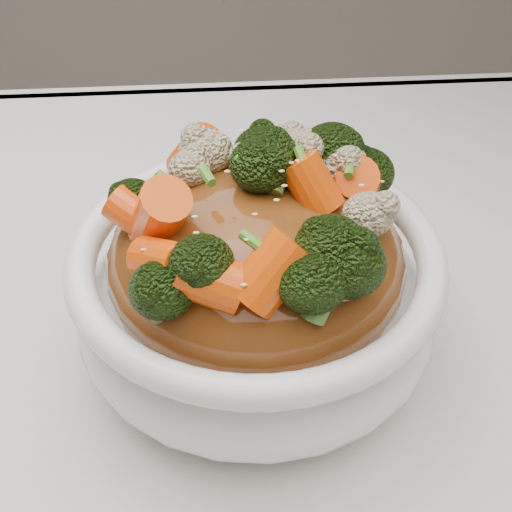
{
  "coord_description": "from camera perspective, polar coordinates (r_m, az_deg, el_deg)",
  "views": [
    {
      "loc": [
        0.01,
        -0.3,
        1.11
      ],
      "look_at": [
        0.03,
        0.03,
        0.83
      ],
      "focal_mm": 50.0,
      "sensor_mm": 36.0,
      "label": 1
    }
  ],
  "objects": [
    {
      "name": "sauce_base",
      "position": [
        0.43,
        0.0,
        -0.32
      ],
      "size": [
        0.19,
        0.19,
        0.1
      ],
      "primitive_type": "ellipsoid",
      "rotation": [
        0.0,
        0.0,
        0.06
      ],
      "color": "#663211",
      "rests_on": "bowl"
    },
    {
      "name": "broccoli",
      "position": [
        0.39,
        0.0,
        6.82
      ],
      "size": [
        0.19,
        0.19,
        0.05
      ],
      "primitive_type": null,
      "rotation": [
        0.0,
        0.0,
        0.06
      ],
      "color": "black",
      "rests_on": "sauce_base"
    },
    {
      "name": "bowl",
      "position": [
        0.45,
        0.0,
        -3.29
      ],
      "size": [
        0.24,
        0.24,
        0.09
      ],
      "primitive_type": null,
      "rotation": [
        0.0,
        0.0,
        0.06
      ],
      "color": "white",
      "rests_on": "tablecloth"
    },
    {
      "name": "carrots",
      "position": [
        0.39,
        0.0,
        6.94
      ],
      "size": [
        0.19,
        0.19,
        0.05
      ],
      "primitive_type": null,
      "rotation": [
        0.0,
        0.0,
        0.06
      ],
      "color": "#F24F07",
      "rests_on": "sauce_base"
    },
    {
      "name": "cauliflower",
      "position": [
        0.39,
        0.0,
        6.56
      ],
      "size": [
        0.19,
        0.19,
        0.04
      ],
      "primitive_type": null,
      "rotation": [
        0.0,
        0.0,
        0.06
      ],
      "color": "beige",
      "rests_on": "sauce_base"
    },
    {
      "name": "tablecloth",
      "position": [
        0.48,
        -3.99,
        -11.47
      ],
      "size": [
        1.2,
        0.8,
        0.04
      ],
      "primitive_type": "cube",
      "color": "silver",
      "rests_on": "dining_table"
    },
    {
      "name": "scallions",
      "position": [
        0.39,
        0.0,
        7.07
      ],
      "size": [
        0.14,
        0.14,
        0.02
      ],
      "primitive_type": null,
      "rotation": [
        0.0,
        0.0,
        0.06
      ],
      "color": "#44841E",
      "rests_on": "sauce_base"
    },
    {
      "name": "sesame_seeds",
      "position": [
        0.39,
        0.0,
        7.07
      ],
      "size": [
        0.17,
        0.17,
        0.01
      ],
      "primitive_type": null,
      "rotation": [
        0.0,
        0.0,
        0.06
      ],
      "color": "beige",
      "rests_on": "sauce_base"
    }
  ]
}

